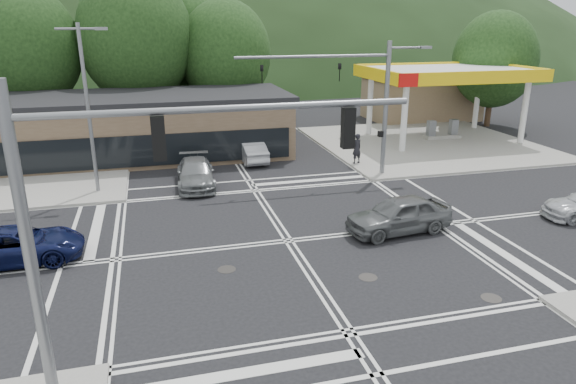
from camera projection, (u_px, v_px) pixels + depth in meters
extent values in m
plane|color=black|center=(288.00, 241.00, 22.28)|extent=(120.00, 120.00, 0.00)
cube|color=gray|center=(425.00, 143.00, 39.67)|extent=(16.00, 16.00, 0.15)
cylinder|color=silver|center=(404.00, 118.00, 36.33)|extent=(0.44, 0.44, 5.00)
cylinder|color=silver|center=(370.00, 106.00, 41.83)|extent=(0.44, 0.44, 5.00)
cylinder|color=silver|center=(524.00, 112.00, 38.79)|extent=(0.44, 0.44, 5.00)
cylinder|color=silver|center=(477.00, 101.00, 44.28)|extent=(0.44, 0.44, 5.00)
cube|color=silver|center=(448.00, 72.00, 39.42)|extent=(12.00, 8.00, 0.60)
cube|color=yellow|center=(479.00, 78.00, 35.76)|extent=(12.20, 0.25, 0.90)
cube|color=yellow|center=(422.00, 68.00, 43.08)|extent=(12.20, 0.25, 0.90)
cube|color=yellow|center=(376.00, 74.00, 37.95)|extent=(0.25, 8.20, 0.90)
cube|color=yellow|center=(515.00, 71.00, 40.89)|extent=(0.25, 8.20, 0.90)
cube|color=red|center=(408.00, 80.00, 34.27)|extent=(1.40, 0.12, 0.90)
cube|color=gray|center=(442.00, 137.00, 41.02)|extent=(3.00, 1.00, 0.30)
cube|color=slate|center=(431.00, 129.00, 40.56)|extent=(0.60, 0.50, 1.30)
cube|color=slate|center=(453.00, 128.00, 41.05)|extent=(0.60, 0.50, 1.30)
cube|color=#846B4F|center=(421.00, 99.00, 49.48)|extent=(10.00, 6.00, 3.80)
cube|color=brown|center=(112.00, 129.00, 35.25)|extent=(24.00, 8.00, 4.00)
ellipsoid|color=black|center=(174.00, 67.00, 104.71)|extent=(252.00, 126.00, 140.00)
cylinder|color=#382619|center=(36.00, 110.00, 40.05)|extent=(0.50, 0.50, 4.84)
ellipsoid|color=black|center=(26.00, 48.00, 38.55)|extent=(8.00, 8.00, 9.20)
cylinder|color=#382619|center=(142.00, 103.00, 41.95)|extent=(0.50, 0.50, 5.28)
ellipsoid|color=black|center=(136.00, 38.00, 40.31)|extent=(9.00, 9.00, 10.35)
cylinder|color=#382619|center=(227.00, 105.00, 43.81)|extent=(0.50, 0.50, 4.40)
ellipsoid|color=black|center=(225.00, 53.00, 42.44)|extent=(7.60, 7.60, 8.74)
cylinder|color=#382619|center=(188.00, 98.00, 46.66)|extent=(0.50, 0.50, 4.84)
ellipsoid|color=black|center=(184.00, 44.00, 45.16)|extent=(8.40, 8.40, 9.66)
cylinder|color=#382619|center=(489.00, 104.00, 45.86)|extent=(0.50, 0.50, 3.96)
ellipsoid|color=black|center=(495.00, 60.00, 44.63)|extent=(7.20, 7.20, 8.28)
cylinder|color=slate|center=(89.00, 112.00, 27.01)|extent=(0.20, 0.20, 9.00)
cylinder|color=slate|center=(78.00, 29.00, 25.67)|extent=(2.20, 0.12, 0.12)
cube|color=slate|center=(101.00, 29.00, 25.94)|extent=(0.60, 0.25, 0.15)
cylinder|color=slate|center=(386.00, 110.00, 30.53)|extent=(0.28, 0.28, 8.00)
cylinder|color=slate|center=(315.00, 56.00, 28.41)|extent=(9.00, 0.16, 0.16)
imported|color=black|center=(339.00, 72.00, 29.06)|extent=(0.16, 0.20, 1.00)
imported|color=black|center=(262.00, 74.00, 27.96)|extent=(0.16, 0.20, 1.00)
cylinder|color=slate|center=(408.00, 48.00, 29.68)|extent=(2.40, 0.12, 0.12)
cube|color=slate|center=(425.00, 47.00, 29.95)|extent=(0.70, 0.30, 0.15)
cube|color=black|center=(380.00, 134.00, 30.91)|extent=(0.25, 0.30, 0.35)
cylinder|color=slate|center=(30.00, 260.00, 11.48)|extent=(0.28, 0.28, 8.00)
cylinder|color=slate|center=(225.00, 109.00, 11.57)|extent=(9.00, 0.16, 0.16)
cube|color=black|center=(159.00, 138.00, 11.39)|extent=(0.30, 0.25, 1.00)
cube|color=black|center=(348.00, 128.00, 12.50)|extent=(0.30, 0.25, 1.00)
imported|color=#0D1239|center=(16.00, 245.00, 20.13)|extent=(5.16, 2.47, 1.42)
imported|color=#555859|center=(399.00, 215.00, 22.98)|extent=(5.05, 2.49, 1.65)
imported|color=#999A9F|center=(251.00, 151.00, 34.66)|extent=(1.70, 4.39, 1.42)
imported|color=silver|center=(248.00, 147.00, 35.73)|extent=(2.05, 4.20, 1.38)
imported|color=slate|center=(196.00, 173.00, 29.52)|extent=(2.36, 5.22, 1.48)
imported|color=black|center=(357.00, 149.00, 33.54)|extent=(0.83, 0.67, 1.97)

